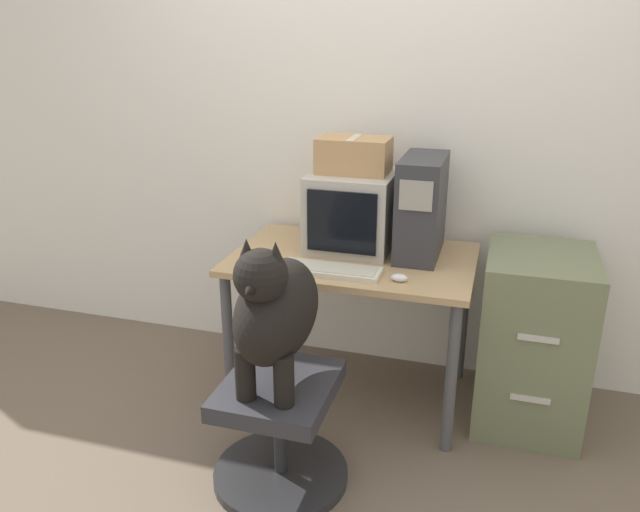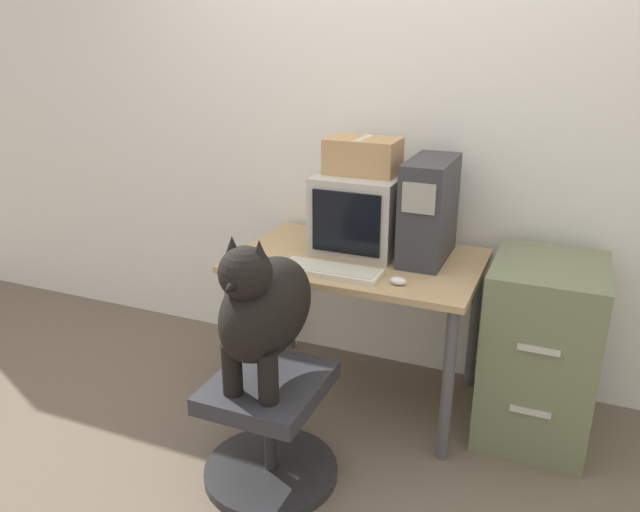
{
  "view_description": "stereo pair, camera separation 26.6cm",
  "coord_description": "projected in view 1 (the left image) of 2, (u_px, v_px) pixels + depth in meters",
  "views": [
    {
      "loc": [
        0.64,
        -2.3,
        1.76
      ],
      "look_at": [
        -0.08,
        0.09,
        0.83
      ],
      "focal_mm": 35.0,
      "sensor_mm": 36.0,
      "label": 1
    },
    {
      "loc": [
        0.89,
        -2.21,
        1.76
      ],
      "look_at": [
        -0.08,
        0.09,
        0.83
      ],
      "focal_mm": 35.0,
      "sensor_mm": 36.0,
      "label": 2
    }
  ],
  "objects": [
    {
      "name": "crt_monitor",
      "position": [
        353.0,
        210.0,
        2.99
      ],
      "size": [
        0.39,
        0.43,
        0.37
      ],
      "color": "#B7B2A8",
      "rests_on": "desk"
    },
    {
      "name": "computer_mouse",
      "position": [
        399.0,
        278.0,
        2.63
      ],
      "size": [
        0.07,
        0.05,
        0.03
      ],
      "color": "silver",
      "rests_on": "desk"
    },
    {
      "name": "cardboard_box",
      "position": [
        354.0,
        155.0,
        2.91
      ],
      "size": [
        0.33,
        0.21,
        0.17
      ],
      "color": "tan",
      "rests_on": "crt_monitor"
    },
    {
      "name": "filing_cabinet",
      "position": [
        533.0,
        339.0,
        2.85
      ],
      "size": [
        0.47,
        0.56,
        0.82
      ],
      "color": "#6B7251",
      "rests_on": "ground_plane"
    },
    {
      "name": "wall_back",
      "position": [
        376.0,
        123.0,
        3.12
      ],
      "size": [
        8.0,
        0.05,
        2.6
      ],
      "color": "white",
      "rests_on": "ground_plane"
    },
    {
      "name": "keyboard",
      "position": [
        331.0,
        270.0,
        2.72
      ],
      "size": [
        0.44,
        0.15,
        0.03
      ],
      "color": "beige",
      "rests_on": "desk"
    },
    {
      "name": "dog",
      "position": [
        275.0,
        308.0,
        2.3
      ],
      "size": [
        0.27,
        0.55,
        0.62
      ],
      "color": "black",
      "rests_on": "office_chair"
    },
    {
      "name": "office_chair",
      "position": [
        280.0,
        429.0,
        2.5
      ],
      "size": [
        0.55,
        0.55,
        0.46
      ],
      "color": "#262628",
      "rests_on": "ground_plane"
    },
    {
      "name": "pc_tower",
      "position": [
        421.0,
        207.0,
        2.87
      ],
      "size": [
        0.19,
        0.42,
        0.47
      ],
      "color": "#333338",
      "rests_on": "desk"
    },
    {
      "name": "ground_plane",
      "position": [
        331.0,
        435.0,
        2.85
      ],
      "size": [
        12.0,
        12.0,
        0.0
      ],
      "primitive_type": "plane",
      "color": "#6B5B4C"
    },
    {
      "name": "desk",
      "position": [
        353.0,
        276.0,
        2.96
      ],
      "size": [
        1.13,
        0.73,
        0.74
      ],
      "color": "tan",
      "rests_on": "ground_plane"
    }
  ]
}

